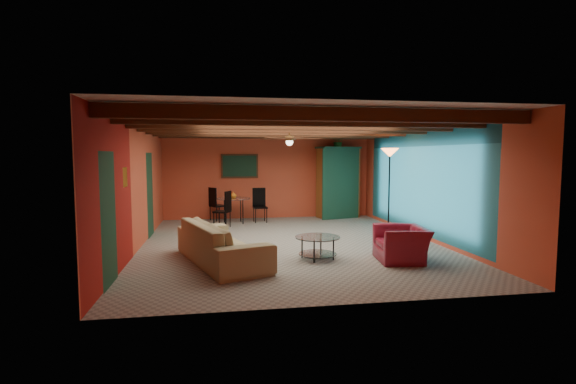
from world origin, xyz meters
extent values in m
cube|color=gray|center=(0.00, 0.00, 0.00)|extent=(6.50, 8.00, 0.01)
cube|color=silver|center=(0.00, 0.00, 2.70)|extent=(6.50, 8.00, 0.01)
cube|color=#CB4B2E|center=(0.00, 4.00, 1.35)|extent=(6.50, 0.02, 2.70)
cube|color=maroon|center=(-3.25, 0.00, 1.35)|extent=(0.02, 8.00, 2.70)
cube|color=#287475|center=(3.25, 0.00, 1.35)|extent=(0.02, 8.00, 2.70)
imported|color=#998B63|center=(-1.52, -1.47, 0.38)|extent=(1.79, 2.77, 0.75)
imported|color=maroon|center=(1.82, -1.91, 0.32)|extent=(0.98, 1.09, 0.65)
cube|color=brown|center=(2.20, 3.70, 1.10)|extent=(1.36, 0.90, 2.19)
cube|color=black|center=(-0.90, 3.96, 1.65)|extent=(1.05, 0.03, 0.65)
imported|color=#26661E|center=(2.20, 3.70, 2.43)|extent=(0.43, 0.38, 0.48)
imported|color=orange|center=(-1.14, 3.07, 1.12)|extent=(0.23, 0.23, 0.19)
camera|label=1|loc=(-1.59, -9.29, 1.99)|focal=26.37mm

